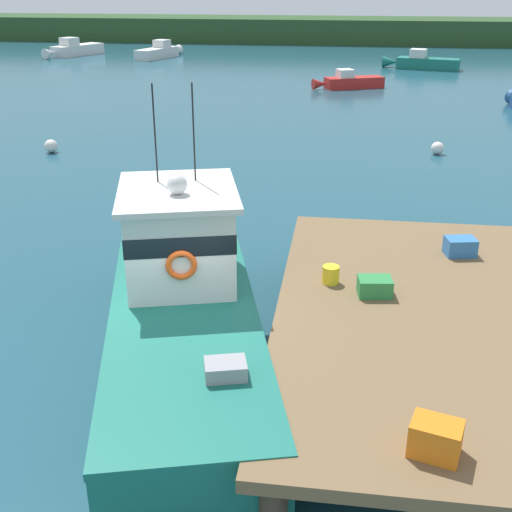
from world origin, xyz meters
The scene contains 14 objects.
ground_plane centered at (0.00, 0.00, 0.00)m, with size 200.00×200.00×0.00m, color #1E4C5B.
dock centered at (4.80, 0.00, 1.07)m, with size 6.00×9.00×1.20m.
main_fishing_boat centered at (0.05, 0.06, 1.01)m, with size 4.56×9.93×4.80m.
crate_stack_mid_dock centered at (4.11, -3.71, 1.42)m, with size 0.60×0.44×0.45m, color orange.
crate_single_far centered at (5.31, 2.63, 1.38)m, with size 0.60×0.44×0.37m, color #3370B2.
crate_stack_near_edge centered at (3.51, 0.52, 1.36)m, with size 0.60×0.44×0.33m, color #2D8442.
bait_bucket centered at (2.70, 0.91, 1.37)m, with size 0.32×0.32×0.34m, color yellow.
moored_boat_near_channel centered at (-13.27, 45.81, 0.49)m, with size 2.96×5.68×1.43m.
moored_boat_far_left centered at (8.25, 41.46, 0.49)m, with size 5.74×2.55×1.44m.
moored_boat_off_the_point centered at (2.88, 31.74, 0.40)m, with size 4.54×2.64×1.16m.
moored_boat_outer_mooring centered at (-21.10, 46.25, 0.53)m, with size 3.71×6.00×1.55m.
mooring_buoy_outer centered at (-8.79, 13.92, 0.26)m, with size 0.52×0.52×0.52m, color silver.
mooring_buoy_inshore centered at (6.46, 15.75, 0.25)m, with size 0.50×0.50×0.50m, color silver.
far_shoreline centered at (0.00, 62.00, 1.20)m, with size 120.00×8.00×2.40m, color #284723.
Camera 1 is at (2.84, -10.25, 6.56)m, focal length 45.69 mm.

